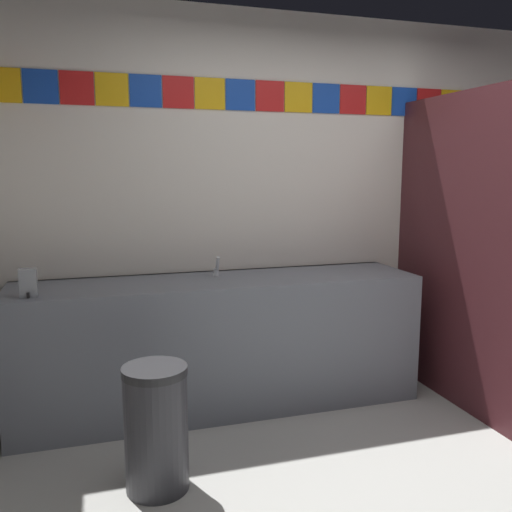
# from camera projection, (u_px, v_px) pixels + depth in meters

# --- Properties ---
(ground_plane) EXTENTS (9.19, 9.19, 0.00)m
(ground_plane) POSITION_uv_depth(u_px,v_px,m) (446.00, 506.00, 2.50)
(ground_plane) COLOR #9E9E99
(wall_back) EXTENTS (4.18, 0.09, 2.61)m
(wall_back) POSITION_uv_depth(u_px,v_px,m) (308.00, 202.00, 3.92)
(wall_back) COLOR silver
(wall_back) RESTS_ON ground_plane
(vanity_counter) EXTENTS (2.59, 0.61, 0.85)m
(vanity_counter) POSITION_uv_depth(u_px,v_px,m) (220.00, 342.00, 3.52)
(vanity_counter) COLOR slate
(vanity_counter) RESTS_ON ground_plane
(faucet_center) EXTENTS (0.04, 0.10, 0.14)m
(faucet_center) POSITION_uv_depth(u_px,v_px,m) (217.00, 269.00, 3.53)
(faucet_center) COLOR silver
(faucet_center) RESTS_ON vanity_counter
(soap_dispenser) EXTENTS (0.09, 0.09, 0.16)m
(soap_dispenser) POSITION_uv_depth(u_px,v_px,m) (28.00, 283.00, 2.95)
(soap_dispenser) COLOR gray
(soap_dispenser) RESTS_ON vanity_counter
(toilet) EXTENTS (0.39, 0.49, 0.74)m
(toilet) POSITION_uv_depth(u_px,v_px,m) (499.00, 337.00, 4.05)
(toilet) COLOR white
(toilet) RESTS_ON ground_plane
(trash_bin) EXTENTS (0.31, 0.31, 0.62)m
(trash_bin) POSITION_uv_depth(u_px,v_px,m) (156.00, 428.00, 2.59)
(trash_bin) COLOR #333338
(trash_bin) RESTS_ON ground_plane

